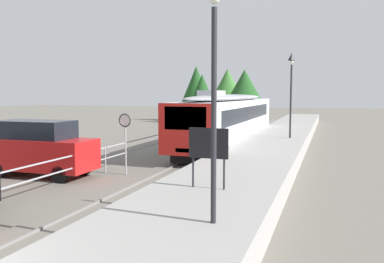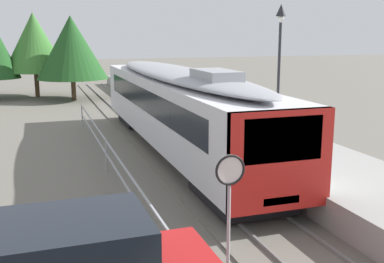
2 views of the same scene
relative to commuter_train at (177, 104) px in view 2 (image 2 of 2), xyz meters
The scene contains 9 objects.
ground_plane 3.76m from the commuter_train, 165.98° to the right, with size 160.00×160.00×0.00m, color #6B665B.
track_rails 2.24m from the commuter_train, 90.00° to the right, with size 3.20×60.00×0.14m.
commuter_train is the anchor object (origin of this frame).
station_platform 3.74m from the commuter_train, 12.98° to the right, with size 3.90×60.00×0.90m, color #999691.
platform_lamp_mid_platform 4.97m from the commuter_train, 13.43° to the right, with size 0.34×0.34×5.35m.
speed_limit_sign 11.02m from the commuter_train, 101.58° to the right, with size 0.61×0.10×2.81m.
carpark_fence 11.31m from the commuter_train, 107.07° to the right, with size 0.06×36.06×1.25m.
tree_behind_carpark 22.24m from the commuter_train, 104.41° to the left, with size 4.98×4.98×6.73m.
tree_distant_left 19.04m from the commuter_train, 98.55° to the left, with size 5.43×5.43×6.44m.
Camera 2 is at (-5.61, 4.11, 5.02)m, focal length 43.67 mm.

